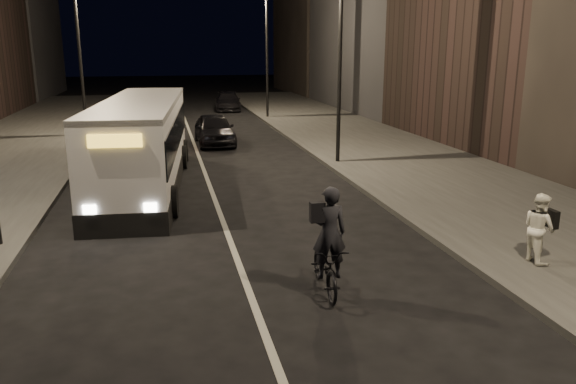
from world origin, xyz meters
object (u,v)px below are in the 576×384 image
streetlight_right_far (263,39)px  pedestrian_woman (539,228)px  city_bus (143,140)px  car_far (228,101)px  cyclist_on_bicycle (327,257)px  streetlight_left_far (83,36)px  car_near (214,129)px  car_mid (133,124)px  streetlight_right_mid (334,33)px

streetlight_right_far → pedestrian_woman: bearing=-87.6°
city_bus → car_far: bearing=81.3°
city_bus → cyclist_on_bicycle: (3.76, -10.01, -0.92)m
streetlight_left_far → car_near: (6.36, -3.69, -4.59)m
car_mid → pedestrian_woman: bearing=118.8°
city_bus → streetlight_right_mid: bearing=20.2°
streetlight_right_far → cyclist_on_bicycle: bearing=-97.7°
car_near → car_far: (2.57, 15.79, -0.09)m
streetlight_right_far → streetlight_left_far: same height
streetlight_right_far → pedestrian_woman: (1.16, -27.89, -4.41)m
city_bus → car_mid: bearing=99.1°
car_mid → city_bus: bearing=99.3°
streetlight_right_mid → pedestrian_woman: size_ratio=5.16×
city_bus → car_far: 24.89m
city_bus → car_mid: city_bus is taller
streetlight_right_mid → pedestrian_woman: (1.16, -11.89, -4.41)m
city_bus → car_near: city_bus is taller
streetlight_right_far → streetlight_left_far: bearing=-150.6°
car_near → car_far: size_ratio=0.97×
streetlight_left_far → car_mid: size_ratio=1.90×
city_bus → car_mid: size_ratio=2.71×
car_near → car_mid: car_near is taller
city_bus → pedestrian_woman: (8.73, -9.81, -0.73)m
streetlight_right_far → streetlight_right_mid: bearing=-90.0°
streetlight_right_far → car_mid: (-8.46, -6.08, -4.66)m
streetlight_right_far → car_mid: 11.41m
cyclist_on_bicycle → pedestrian_woman: 4.97m
streetlight_left_far → car_near: streetlight_left_far is taller
streetlight_right_mid → car_far: (-1.73, 22.10, -4.68)m
pedestrian_woman → car_near: (-5.47, 18.20, -0.18)m
streetlight_right_far → city_bus: (-7.56, -18.07, -3.69)m
streetlight_right_far → car_near: bearing=-114.0°
car_far → cyclist_on_bicycle: bearing=-87.2°
streetlight_right_far → pedestrian_woman: 28.26m
car_mid → car_far: bearing=-113.9°
car_far → streetlight_right_far: bearing=-67.9°
streetlight_right_mid → car_near: (-4.30, 6.31, -4.59)m
streetlight_left_far → pedestrian_woman: (11.83, -21.89, -4.41)m
streetlight_right_mid → car_mid: size_ratio=1.90×
streetlight_right_mid → car_near: bearing=124.3°
streetlight_right_mid → cyclist_on_bicycle: (-3.80, -12.08, -4.61)m
pedestrian_woman → streetlight_left_far: bearing=27.7°
streetlight_right_far → streetlight_left_far: (-10.66, -6.00, 0.00)m
car_mid → car_far: 13.91m
streetlight_left_far → streetlight_right_far: bearing=29.4°
cyclist_on_bicycle → car_mid: bearing=105.5°
pedestrian_woman → car_near: 19.00m
streetlight_left_far → cyclist_on_bicycle: bearing=-72.7°
car_near → car_mid: size_ratio=1.06×
city_bus → cyclist_on_bicycle: 10.73m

